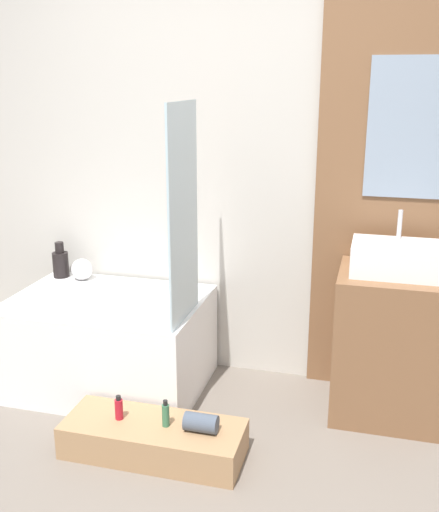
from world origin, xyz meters
The scene contains 12 objects.
wall_tiled_back centered at (0.00, 1.58, 1.30)m, with size 4.20×0.06×2.60m, color beige.
wall_wood_accent centered at (0.87, 1.53, 1.31)m, with size 0.93×0.04×2.60m.
bathtub centered at (-0.72, 1.14, 0.28)m, with size 1.11×0.79×0.55m.
glass_shower_screen centered at (-0.20, 0.99, 1.11)m, with size 0.01×0.44×1.12m, color silver.
wooden_step_bench centered at (-0.23, 0.55, 0.08)m, with size 0.89×0.34×0.17m, color #A87F56.
vanity_cabinet centered at (0.87, 1.25, 0.40)m, with size 0.58×0.51×0.81m, color brown.
sink centered at (0.87, 1.25, 0.89)m, with size 0.46×0.33×0.31m.
vase_tall_dark centered at (-1.18, 1.43, 0.65)m, with size 0.10×0.10×0.23m.
vase_round_light centered at (-1.02, 1.41, 0.62)m, with size 0.13×0.13×0.13m, color white.
bottle_soap_primary centered at (-0.40, 0.55, 0.22)m, with size 0.04×0.04×0.13m.
bottle_soap_secondary centered at (-0.16, 0.55, 0.23)m, with size 0.04×0.04×0.14m.
towel_roll centered at (0.02, 0.55, 0.21)m, with size 0.09×0.09×0.16m, color #4C5666.
Camera 1 is at (0.75, -1.83, 1.78)m, focal length 42.00 mm.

